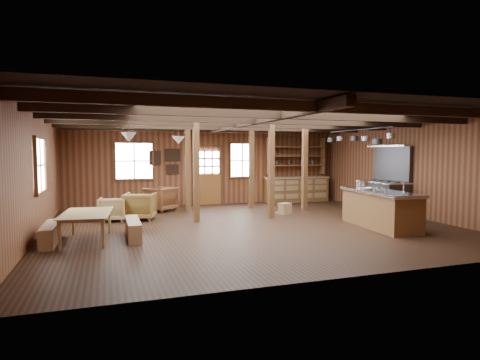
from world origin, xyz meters
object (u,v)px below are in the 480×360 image
object	(u,v)px
commercial_range	(384,192)
armchair_a	(160,199)
kitchen_island	(380,209)
armchair_c	(112,209)
dining_table	(89,227)
armchair_b	(140,206)

from	to	relation	value
commercial_range	armchair_a	xyz separation A→B (m)	(-6.52, 2.72, -0.28)
armchair_a	kitchen_island	bearing A→B (deg)	95.95
commercial_range	armchair_c	xyz separation A→B (m)	(-8.02, 1.26, -0.34)
commercial_range	armchair_a	size ratio (longest dim) A/B	2.45
dining_table	armchair_a	world-z (taller)	armchair_a
commercial_range	dining_table	size ratio (longest dim) A/B	1.21
kitchen_island	armchair_c	distance (m)	7.13
kitchen_island	armchair_a	size ratio (longest dim) A/B	2.98
dining_table	armchair_b	size ratio (longest dim) A/B	2.07
commercial_range	armchair_c	world-z (taller)	commercial_range
dining_table	armchair_c	world-z (taller)	armchair_c
armchair_a	armchair_b	xyz separation A→B (m)	(-0.76, -1.48, -0.01)
kitchen_island	dining_table	size ratio (longest dim) A/B	1.47
armchair_a	commercial_range	bearing A→B (deg)	116.67
kitchen_island	armchair_c	world-z (taller)	kitchen_island
armchair_c	kitchen_island	bearing A→B (deg)	160.65
armchair_b	kitchen_island	bearing A→B (deg)	166.90
armchair_c	dining_table	bearing A→B (deg)	84.83
kitchen_island	commercial_range	size ratio (longest dim) A/B	1.21
kitchen_island	commercial_range	bearing A→B (deg)	54.60
dining_table	armchair_c	size ratio (longest dim) A/B	2.40
kitchen_island	commercial_range	distance (m)	2.51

